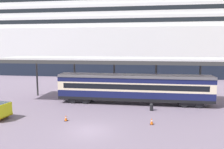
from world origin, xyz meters
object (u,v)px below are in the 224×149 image
Objects in this scene: traffic_cone_mid at (152,121)px; traffic_cone_near at (66,118)px; cruise_ship at (167,34)px; train_carriage at (134,88)px; quay_bollard at (151,107)px.

traffic_cone_near is at bearing -178.76° from traffic_cone_mid.
train_carriage is at bearing -102.07° from cruise_ship.
cruise_ship reaches higher than quay_bollard.
train_carriage is at bearing 105.41° from traffic_cone_mid.
train_carriage is 32.38× the size of traffic_cone_near.
cruise_ship reaches higher than traffic_cone_near.
quay_bollard reaches higher than traffic_cone_mid.
quay_bollard is at bearing -97.82° from cruise_ship.
traffic_cone_near is at bearing -129.53° from train_carriage.
cruise_ship is at bearing 71.88° from traffic_cone_near.
cruise_ship reaches higher than traffic_cone_mid.
cruise_ship is 46.71m from traffic_cone_mid.
traffic_cone_mid is at bearing -97.12° from cruise_ship.
traffic_cone_mid is at bearing -91.49° from quay_bollard.
train_carriage is 30.66× the size of traffic_cone_mid.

